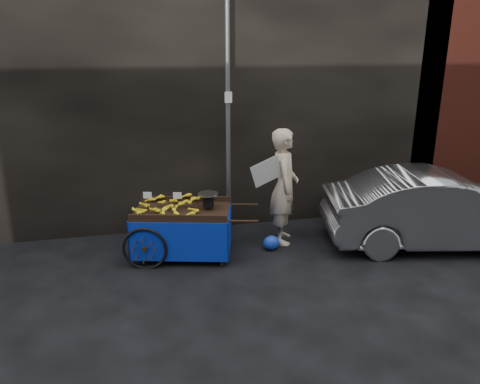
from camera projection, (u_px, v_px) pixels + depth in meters
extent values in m
plane|color=black|center=(226.00, 265.00, 7.19)|extent=(80.00, 80.00, 0.00)
cube|color=black|center=(145.00, 85.00, 8.63)|extent=(11.00, 2.00, 5.00)
cube|color=#591E14|center=(456.00, 79.00, 9.95)|extent=(3.00, 2.00, 5.00)
cylinder|color=slate|center=(228.00, 121.00, 7.84)|extent=(0.08, 0.08, 4.00)
cube|color=white|center=(228.00, 97.00, 7.67)|extent=(0.12, 0.02, 0.18)
cube|color=black|center=(182.00, 212.00, 7.32)|extent=(1.65, 1.25, 0.06)
cube|color=black|center=(186.00, 199.00, 7.71)|extent=(1.43, 0.39, 0.09)
cube|color=black|center=(178.00, 218.00, 6.89)|extent=(1.43, 0.39, 0.09)
cube|color=black|center=(222.00, 243.00, 7.07)|extent=(0.06, 0.06, 0.73)
cube|color=black|center=(225.00, 225.00, 7.77)|extent=(0.06, 0.06, 0.73)
cylinder|color=black|center=(243.00, 221.00, 6.95)|extent=(0.45, 0.15, 0.04)
cylinder|color=black|center=(244.00, 205.00, 7.64)|extent=(0.45, 0.15, 0.04)
torus|color=black|center=(145.00, 249.00, 6.99)|extent=(0.68, 0.21, 0.69)
torus|color=black|center=(158.00, 224.00, 7.93)|extent=(0.68, 0.21, 0.69)
cylinder|color=black|center=(152.00, 236.00, 7.46)|extent=(0.29, 1.01, 0.05)
cube|color=#082598|center=(178.00, 242.00, 6.97)|extent=(1.47, 0.38, 0.62)
cube|color=#082598|center=(187.00, 219.00, 7.86)|extent=(1.47, 0.38, 0.62)
cube|color=#082598|center=(136.00, 230.00, 7.44)|extent=(0.25, 0.93, 0.62)
cube|color=#082598|center=(230.00, 231.00, 7.40)|extent=(0.25, 0.93, 0.62)
cube|color=black|center=(208.00, 202.00, 7.31)|extent=(0.19, 0.16, 0.15)
cylinder|color=silver|center=(208.00, 194.00, 7.27)|extent=(0.38, 0.38, 0.03)
cube|color=white|center=(147.00, 195.00, 7.14)|extent=(0.13, 0.04, 0.10)
cube|color=white|center=(177.00, 195.00, 7.13)|extent=(0.13, 0.04, 0.10)
imported|color=#CAB296|center=(284.00, 187.00, 7.77)|extent=(0.63, 0.81, 1.95)
cube|color=beige|center=(266.00, 171.00, 7.41)|extent=(0.57, 0.15, 0.50)
ellipsoid|color=#193BBE|center=(271.00, 243.00, 7.69)|extent=(0.27, 0.22, 0.24)
imported|color=#B5B6BC|center=(441.00, 209.00, 7.73)|extent=(3.99, 2.04, 1.25)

